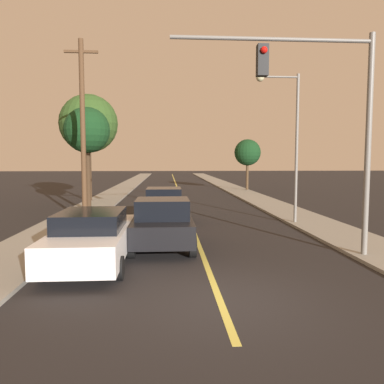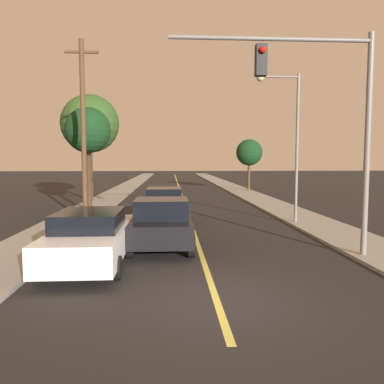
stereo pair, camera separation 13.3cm
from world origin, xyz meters
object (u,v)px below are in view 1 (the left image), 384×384
car_outer_lane_front (93,237)px  tree_right_near (248,153)px  streetlamp_right (287,127)px  tree_left_far (89,124)px  car_near_lane_second (164,204)px  traffic_signal_mast (324,104)px  tree_left_near (87,131)px  car_near_lane_front (163,224)px  utility_pole_left (83,127)px

car_outer_lane_front → tree_right_near: bearing=68.5°
streetlamp_right → tree_left_far: (-11.14, 10.35, 1.08)m
streetlamp_right → car_near_lane_second: bearing=168.5°
car_near_lane_second → traffic_signal_mast: 9.58m
car_near_lane_second → car_outer_lane_front: bearing=-105.1°
car_near_lane_second → tree_left_near: tree_left_near is taller
car_near_lane_second → tree_right_near: 20.15m
car_near_lane_front → car_near_lane_second: (-0.00, 5.71, -0.02)m
car_near_lane_front → tree_left_far: size_ratio=0.51×
utility_pole_left → streetlamp_right: bearing=-8.3°
car_near_lane_second → streetlamp_right: streetlamp_right is taller
streetlamp_right → car_near_lane_front: bearing=-141.5°
car_near_lane_front → car_near_lane_second: bearing=90.0°
traffic_signal_mast → streetlamp_right: (0.87, 6.15, -0.14)m
tree_left_near → tree_left_far: size_ratio=0.78×
car_near_lane_front → car_near_lane_second: size_ratio=0.90×
streetlamp_right → utility_pole_left: 9.71m
utility_pole_left → tree_left_far: 9.13m
car_near_lane_second → utility_pole_left: 5.41m
tree_left_far → traffic_signal_mast: bearing=-58.1°
car_near_lane_front → streetlamp_right: streetlamp_right is taller
car_near_lane_second → tree_left_far: size_ratio=0.56×
car_near_lane_front → tree_left_near: (-4.34, 9.06, 3.81)m
car_near_lane_front → traffic_signal_mast: (4.85, -1.60, 3.83)m
car_outer_lane_front → tree_left_near: size_ratio=0.87×
streetlamp_right → car_outer_lane_front: bearing=-140.9°
car_near_lane_second → tree_right_near: tree_right_near is taller
traffic_signal_mast → utility_pole_left: bearing=139.2°
utility_pole_left → tree_left_near: 3.15m
car_near_lane_second → streetlamp_right: (5.71, -1.16, 3.71)m
tree_left_far → tree_right_near: 16.36m
streetlamp_right → utility_pole_left: bearing=171.7°
car_outer_lane_front → streetlamp_right: 10.64m
car_near_lane_second → tree_left_far: 11.69m
car_near_lane_front → tree_left_far: (-5.42, 14.89, 4.77)m
tree_left_far → tree_left_near: bearing=-79.5°
car_near_lane_front → car_outer_lane_front: (-2.01, -1.73, -0.07)m
traffic_signal_mast → tree_left_far: (-10.27, 16.49, 0.94)m
traffic_signal_mast → tree_right_near: 25.75m
tree_left_near → traffic_signal_mast: bearing=-49.2°
tree_left_far → tree_right_near: size_ratio=1.53×
car_near_lane_front → tree_right_near: bearing=71.3°
car_outer_lane_front → utility_pole_left: (-1.88, 7.67, 3.81)m
car_near_lane_second → streetlamp_right: size_ratio=0.62×
streetlamp_right → tree_right_near: bearing=83.0°
utility_pole_left → tree_left_far: size_ratio=1.14×
car_near_lane_front → tree_right_near: 25.43m
traffic_signal_mast → car_outer_lane_front: bearing=-178.9°
utility_pole_left → tree_left_near: utility_pole_left is taller
car_near_lane_second → utility_pole_left: utility_pole_left is taller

